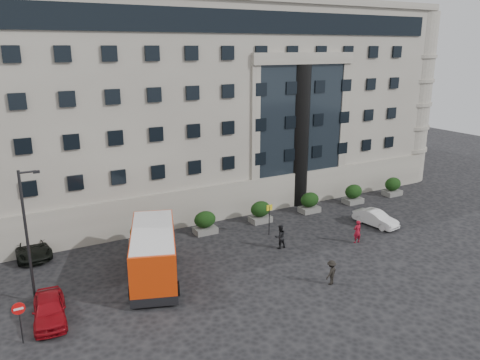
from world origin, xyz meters
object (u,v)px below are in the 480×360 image
object	(u,v)px
pedestrian_c	(331,272)
pedestrian_b	(280,237)
no_entry_sign	(19,315)
hedge_c	(261,212)
bus_stop_sign	(269,214)
hedge_e	(353,194)
hedge_d	(310,202)
hedge_b	(205,222)
hedge_f	(393,186)
minibus	(154,252)
parked_car_a	(49,309)
white_taxi	(376,218)
pedestrian_a	(357,232)
parked_car_d	(31,247)
hedge_a	(142,234)
street_lamp	(28,233)

from	to	relation	value
pedestrian_c	pedestrian_b	bearing A→B (deg)	-115.57
no_entry_sign	pedestrian_c	xyz separation A→B (m)	(17.60, -2.66, -0.85)
hedge_c	bus_stop_sign	bearing A→B (deg)	-107.82
hedge_e	hedge_d	bearing A→B (deg)	180.00
hedge_b	hedge_e	bearing A→B (deg)	0.00
hedge_d	hedge_f	distance (m)	10.40
pedestrian_b	minibus	bearing A→B (deg)	-0.94
minibus	parked_car_a	xyz separation A→B (m)	(-6.65, -2.02, -1.10)
hedge_d	parked_car_a	distance (m)	24.23
minibus	pedestrian_b	bearing A→B (deg)	19.05
hedge_f	white_taxi	distance (m)	9.33
minibus	pedestrian_a	distance (m)	15.56
hedge_b	no_entry_sign	world-z (taller)	no_entry_sign
no_entry_sign	pedestrian_a	size ratio (longest dim) A/B	1.28
parked_car_d	pedestrian_a	world-z (taller)	pedestrian_a
hedge_a	parked_car_a	size ratio (longest dim) A/B	0.44
parked_car_a	parked_car_d	world-z (taller)	parked_car_a
hedge_e	hedge_a	bearing A→B (deg)	180.00
pedestrian_a	street_lamp	bearing A→B (deg)	-2.14
street_lamp	hedge_a	bearing A→B (deg)	31.16
hedge_e	parked_car_a	xyz separation A→B (m)	(-28.30, -7.32, -0.22)
hedge_c	street_lamp	world-z (taller)	street_lamp
no_entry_sign	pedestrian_c	distance (m)	17.82
no_entry_sign	pedestrian_a	bearing A→B (deg)	3.60
parked_car_d	bus_stop_sign	bearing A→B (deg)	-20.47
hedge_c	pedestrian_c	bearing A→B (deg)	-98.90
hedge_b	pedestrian_a	xyz separation A→B (m)	(9.35, -7.36, -0.02)
hedge_c	parked_car_d	distance (m)	18.04
hedge_b	street_lamp	distance (m)	14.41
hedge_b	hedge_c	xyz separation A→B (m)	(5.20, 0.00, 0.00)
hedge_b	hedge_d	size ratio (longest dim) A/B	1.00
bus_stop_sign	parked_car_a	bearing A→B (deg)	-165.12
white_taxi	pedestrian_a	bearing A→B (deg)	-162.16
hedge_a	minibus	world-z (taller)	minibus
white_taxi	pedestrian_b	size ratio (longest dim) A/B	2.15
hedge_a	hedge_f	world-z (taller)	same
hedge_f	pedestrian_c	world-z (taller)	hedge_f
hedge_c	white_taxi	size ratio (longest dim) A/B	0.47
hedge_b	parked_car_a	size ratio (longest dim) A/B	0.44
hedge_b	pedestrian_c	distance (m)	12.00
hedge_e	hedge_f	world-z (taller)	same
no_entry_sign	pedestrian_b	distance (m)	18.21
parked_car_d	pedestrian_c	xyz separation A→B (m)	(16.10, -13.74, 0.13)
hedge_b	pedestrian_b	bearing A→B (deg)	-55.55
hedge_a	hedge_e	bearing A→B (deg)	0.00
hedge_d	no_entry_sign	distance (m)	26.15
parked_car_d	pedestrian_b	size ratio (longest dim) A/B	2.70
hedge_b	pedestrian_b	size ratio (longest dim) A/B	1.01
street_lamp	parked_car_d	bearing A→B (deg)	86.43
minibus	hedge_c	bearing A→B (deg)	44.42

